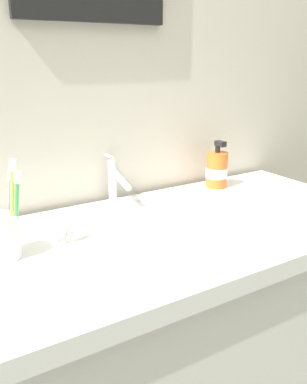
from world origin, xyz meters
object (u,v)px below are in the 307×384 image
at_px(toothbrush_yellow, 12,203).
at_px(faucet, 115,179).
at_px(toothbrush_cup, 3,237).
at_px(soap_dispenser, 217,170).
at_px(toothbrush_green, 17,209).
at_px(toothbrush_blue, 11,205).

bearing_deg(toothbrush_yellow, faucet, 31.53).
xyz_separation_m(faucet, toothbrush_cup, (-0.35, -0.19, -0.02)).
height_order(faucet, soap_dispenser, soap_dispenser).
bearing_deg(faucet, toothbrush_cup, -151.91).
bearing_deg(toothbrush_yellow, toothbrush_cup, 150.83).
height_order(faucet, toothbrush_green, toothbrush_green).
xyz_separation_m(faucet, toothbrush_yellow, (-0.33, -0.20, 0.05)).
bearing_deg(toothbrush_green, toothbrush_cup, 148.79).
xyz_separation_m(toothbrush_yellow, toothbrush_blue, (0.00, 0.03, -0.02)).
height_order(toothbrush_yellow, toothbrush_green, toothbrush_yellow).
bearing_deg(toothbrush_blue, toothbrush_cup, -143.99).
xyz_separation_m(toothbrush_blue, soap_dispenser, (0.67, 0.13, -0.05)).
bearing_deg(toothbrush_green, soap_dispenser, 14.42).
bearing_deg(faucet, toothbrush_green, -147.33).
bearing_deg(toothbrush_cup, toothbrush_blue, 36.01).
bearing_deg(soap_dispenser, toothbrush_yellow, -166.11).
relative_size(faucet, toothbrush_cup, 1.52).
bearing_deg(toothbrush_blue, toothbrush_green, -86.04).
bearing_deg(toothbrush_green, toothbrush_blue, 93.96).
distance_m(toothbrush_cup, toothbrush_green, 0.07).
distance_m(toothbrush_green, soap_dispenser, 0.69).
distance_m(toothbrush_cup, toothbrush_yellow, 0.08).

